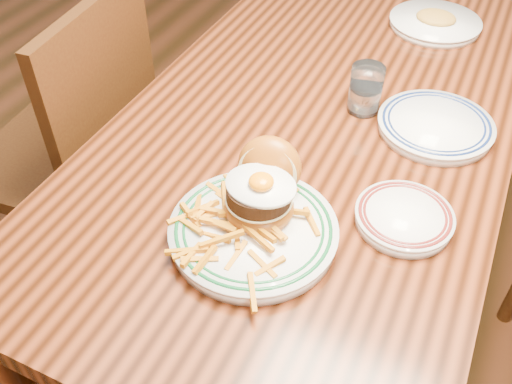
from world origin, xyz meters
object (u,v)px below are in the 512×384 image
at_px(main_plate, 256,216).
at_px(side_plate, 404,217).
at_px(chair_left, 78,150).
at_px(table, 320,140).

xyz_separation_m(main_plate, side_plate, (0.24, 0.13, -0.02)).
height_order(chair_left, side_plate, chair_left).
distance_m(main_plate, side_plate, 0.28).
relative_size(chair_left, main_plate, 2.99).
bearing_deg(chair_left, main_plate, -26.88).
xyz_separation_m(table, chair_left, (-0.65, -0.15, -0.15)).
bearing_deg(chair_left, side_plate, -13.53).
bearing_deg(main_plate, side_plate, 19.93).
bearing_deg(side_plate, table, 115.63).
bearing_deg(chair_left, table, 7.09).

